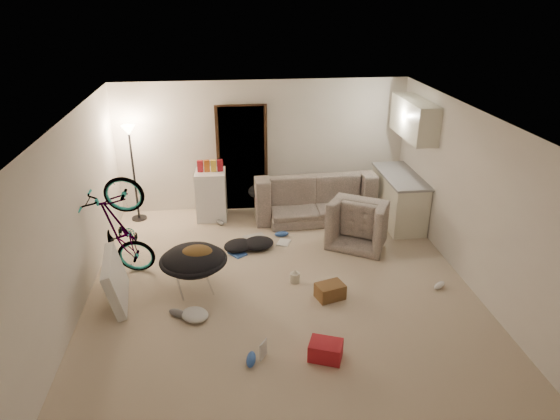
{
  "coord_description": "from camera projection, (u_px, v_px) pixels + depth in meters",
  "views": [
    {
      "loc": [
        -0.72,
        -6.2,
        4.0
      ],
      "look_at": [
        0.06,
        0.6,
        0.96
      ],
      "focal_mm": 32.0,
      "sensor_mm": 36.0,
      "label": 1
    }
  ],
  "objects": [
    {
      "name": "wall_right",
      "position": [
        473.0,
        200.0,
        7.11
      ],
      "size": [
        0.02,
        6.0,
        2.5
      ],
      "primitive_type": "cube",
      "color": "silver",
      "rests_on": "floor"
    },
    {
      "name": "shoe_2",
      "position": [
        251.0,
        359.0,
        5.81
      ],
      "size": [
        0.15,
        0.28,
        0.1
      ],
      "primitive_type": "ellipsoid",
      "rotation": [
        0.0,
        0.0,
        1.4
      ],
      "color": "#2F57AC",
      "rests_on": "floor"
    },
    {
      "name": "kitchen_uppers",
      "position": [
        414.0,
        119.0,
        8.62
      ],
      "size": [
        0.38,
        1.4,
        0.65
      ],
      "primitive_type": "cube",
      "color": "silver",
      "rests_on": "wall_right"
    },
    {
      "name": "floor_lamp",
      "position": [
        131.0,
        153.0,
        8.96
      ],
      "size": [
        0.28,
        0.28,
        1.81
      ],
      "color": "black",
      "rests_on": "floor"
    },
    {
      "name": "shoe_3",
      "position": [
        178.0,
        313.0,
        6.64
      ],
      "size": [
        0.29,
        0.24,
        0.1
      ],
      "primitive_type": "ellipsoid",
      "rotation": [
        0.0,
        0.0,
        -0.55
      ],
      "color": "slate",
      "rests_on": "floor"
    },
    {
      "name": "saucer_chair",
      "position": [
        194.0,
        266.0,
        7.08
      ],
      "size": [
        0.96,
        0.96,
        0.68
      ],
      "color": "silver",
      "rests_on": "floor"
    },
    {
      "name": "book_blue",
      "position": [
        237.0,
        253.0,
        8.21
      ],
      "size": [
        0.33,
        0.35,
        0.03
      ],
      "primitive_type": "cube",
      "rotation": [
        0.0,
        0.0,
        0.63
      ],
      "color": "#2F57AC",
      "rests_on": "floor"
    },
    {
      "name": "clothes_lump_b",
      "position": [
        238.0,
        246.0,
        8.34
      ],
      "size": [
        0.66,
        0.64,
        0.15
      ],
      "primitive_type": "ellipsoid",
      "rotation": [
        0.0,
        0.0,
        0.58
      ],
      "color": "black",
      "rests_on": "floor"
    },
    {
      "name": "snack_box_2",
      "position": [
        214.0,
        168.0,
        9.14
      ],
      "size": [
        0.1,
        0.07,
        0.3
      ],
      "primitive_type": "cube",
      "rotation": [
        0.0,
        0.0,
        0.05
      ],
      "color": "gold",
      "rests_on": "mini_fridge"
    },
    {
      "name": "hoodie",
      "position": [
        196.0,
        254.0,
        6.98
      ],
      "size": [
        0.53,
        0.46,
        0.22
      ],
      "primitive_type": "ellipsoid",
      "rotation": [
        0.0,
        0.0,
        0.13
      ],
      "color": "brown",
      "rests_on": "saucer_chair"
    },
    {
      "name": "ceiling",
      "position": [
        281.0,
        118.0,
        6.31
      ],
      "size": [
        5.5,
        6.0,
        0.02
      ],
      "primitive_type": "cube",
      "color": "white",
      "rests_on": "wall_back"
    },
    {
      "name": "sofa_drape",
      "position": [
        263.0,
        191.0,
        9.33
      ],
      "size": [
        0.6,
        0.5,
        0.28
      ],
      "primitive_type": "ellipsoid",
      "rotation": [
        0.0,
        0.0,
        0.08
      ],
      "color": "black",
      "rests_on": "sofa"
    },
    {
      "name": "wall_front",
      "position": [
        323.0,
        355.0,
        4.09
      ],
      "size": [
        5.5,
        0.02,
        2.5
      ],
      "primitive_type": "cube",
      "color": "silver",
      "rests_on": "floor"
    },
    {
      "name": "snack_box_1",
      "position": [
        207.0,
        168.0,
        9.13
      ],
      "size": [
        0.11,
        0.09,
        0.3
      ],
      "primitive_type": "cube",
      "rotation": [
        0.0,
        0.0,
        0.18
      ],
      "color": "#C35A18",
      "rests_on": "mini_fridge"
    },
    {
      "name": "floor",
      "position": [
        281.0,
        287.0,
        7.34
      ],
      "size": [
        5.5,
        6.0,
        0.02
      ],
      "primitive_type": "cube",
      "color": "#C3B096",
      "rests_on": "ground"
    },
    {
      "name": "snack_box_0",
      "position": [
        200.0,
        168.0,
        9.12
      ],
      "size": [
        0.11,
        0.09,
        0.3
      ],
      "primitive_type": "cube",
      "rotation": [
        0.0,
        0.0,
        -0.17
      ],
      "color": "maroon",
      "rests_on": "mini_fridge"
    },
    {
      "name": "shoe_1",
      "position": [
        220.0,
        222.0,
        9.25
      ],
      "size": [
        0.21,
        0.25,
        0.09
      ],
      "primitive_type": "ellipsoid",
      "rotation": [
        0.0,
        0.0,
        -1.02
      ],
      "color": "slate",
      "rests_on": "floor"
    },
    {
      "name": "mini_fridge",
      "position": [
        211.0,
        195.0,
        9.35
      ],
      "size": [
        0.57,
        0.57,
        0.93
      ],
      "primitive_type": "cube",
      "rotation": [
        0.0,
        0.0,
        -0.04
      ],
      "color": "white",
      "rests_on": "floor"
    },
    {
      "name": "doorway",
      "position": [
        242.0,
        159.0,
        9.57
      ],
      "size": [
        0.85,
        0.1,
        2.04
      ],
      "primitive_type": "cube",
      "color": "black",
      "rests_on": "floor"
    },
    {
      "name": "wall_back",
      "position": [
        263.0,
        146.0,
        9.56
      ],
      "size": [
        5.5,
        0.02,
        2.5
      ],
      "primitive_type": "cube",
      "color": "silver",
      "rests_on": "floor"
    },
    {
      "name": "shoe_0",
      "position": [
        282.0,
        234.0,
        8.8
      ],
      "size": [
        0.26,
        0.12,
        0.09
      ],
      "primitive_type": "ellipsoid",
      "rotation": [
        0.0,
        0.0,
        0.06
      ],
      "color": "#2F57AC",
      "rests_on": "floor"
    },
    {
      "name": "book_asset",
      "position": [
        260.0,
        361.0,
        5.84
      ],
      "size": [
        0.29,
        0.27,
        0.02
      ],
      "primitive_type": "imported",
      "rotation": [
        0.0,
        0.0,
        0.98
      ],
      "color": "maroon",
      "rests_on": "floor"
    },
    {
      "name": "armchair",
      "position": [
        362.0,
        224.0,
        8.56
      ],
      "size": [
        1.24,
        1.19,
        0.62
      ],
      "primitive_type": "imported",
      "rotation": [
        0.0,
        0.0,
        2.61
      ],
      "color": "#3B433B",
      "rests_on": "floor"
    },
    {
      "name": "drink_case_b",
      "position": [
        326.0,
        350.0,
        5.87
      ],
      "size": [
        0.46,
        0.4,
        0.22
      ],
      "primitive_type": "cube",
      "rotation": [
        0.0,
        0.0,
        -0.37
      ],
      "color": "maroon",
      "rests_on": "floor"
    },
    {
      "name": "counter_top",
      "position": [
        401.0,
        176.0,
        9.04
      ],
      "size": [
        0.64,
        1.54,
        0.04
      ],
      "primitive_type": "cube",
      "color": "gray",
      "rests_on": "kitchen_counter"
    },
    {
      "name": "wall_left",
      "position": [
        72.0,
        218.0,
        6.54
      ],
      "size": [
        0.02,
        6.0,
        2.5
      ],
      "primitive_type": "cube",
      "color": "silver",
      "rests_on": "floor"
    },
    {
      "name": "tv_box",
      "position": [
        116.0,
        280.0,
        6.85
      ],
      "size": [
        0.39,
        1.05,
        0.69
      ],
      "primitive_type": "cube",
      "rotation": [
        0.0,
        -0.21,
        0.13
      ],
      "color": "silver",
      "rests_on": "floor"
    },
    {
      "name": "clothes_lump_a",
      "position": [
        258.0,
        243.0,
        8.39
      ],
      "size": [
        0.62,
        0.57,
        0.17
      ],
      "primitive_type": "ellipsoid",
      "rotation": [
        0.0,
        0.0,
        0.26
      ],
      "color": "black",
      "rests_on": "floor"
    },
    {
      "name": "drink_case_a",
      "position": [
        330.0,
        291.0,
        7.02
      ],
      "size": [
        0.45,
        0.37,
        0.22
      ],
      "primitive_type": "cube",
      "rotation": [
        0.0,
        0.0,
        0.3
      ],
      "color": "brown",
      "rests_on": "floor"
    },
    {
      "name": "kitchen_counter",
      "position": [
        398.0,
        199.0,
        9.22
      ],
      "size": [
        0.6,
        1.5,
        0.88
      ],
      "primitive_type": "cube",
      "color": "silver",
      "rests_on": "floor"
    },
    {
      "name": "newspaper",
      "position": [
        257.0,
        240.0,
        8.69
      ],
      "size": [
        0.51,
        0.59,
        0.01
      ],
      "primitive_type": "cube",
      "rotation": [
        0.0,
        0.0,
        0.32
      ],
      "color": "#AFA8A1",
      "rests_on": "floor"
    },
    {
      "name": "clothes_lump_c",
      "position": [
        195.0,
        315.0,
        6.59
      ],
      "size": [
        0.5,
        0.5,
        0.12
      ],
      "primitive_type": "ellipsoid",
      "rotation": [
        0.0,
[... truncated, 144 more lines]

